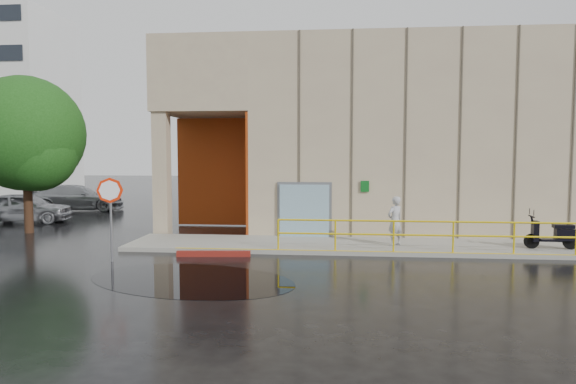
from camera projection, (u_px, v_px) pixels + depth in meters
name	position (u px, v px, depth m)	size (l,w,h in m)	color
ground	(283.00, 277.00, 13.99)	(120.00, 120.00, 0.00)	black
sidewalk	(409.00, 247.00, 18.07)	(20.00, 3.00, 0.15)	gray
building	(415.00, 135.00, 24.09)	(20.00, 10.17, 8.00)	tan
guardrail	(423.00, 236.00, 16.66)	(9.56, 0.06, 1.03)	yellow
person	(395.00, 221.00, 17.82)	(0.63, 0.41, 1.72)	#A9A9AE
scooter	(552.00, 226.00, 17.17)	(1.74, 0.62, 1.34)	black
stop_sign	(110.00, 201.00, 15.76)	(0.72, 0.39, 2.62)	slate
red_curb	(214.00, 254.00, 16.70)	(2.40, 0.18, 0.18)	maroon
puddle	(191.00, 280.00, 13.64)	(5.81, 3.58, 0.01)	black
car_a	(25.00, 207.00, 24.80)	(1.74, 4.32, 1.47)	#9E9FA5
car_c	(77.00, 198.00, 29.82)	(2.12, 5.22, 1.51)	#A1A4A8
tree_near	(28.00, 138.00, 21.29)	(4.78, 4.78, 6.56)	black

